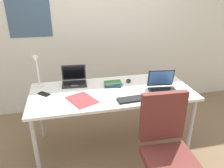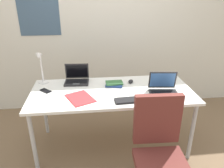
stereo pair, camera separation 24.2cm
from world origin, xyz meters
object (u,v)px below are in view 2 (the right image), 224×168
object	(u,v)px
external_keyboard	(131,100)
office_chair	(159,162)
laptop_near_lamp	(77,79)
laptop_front_right	(163,89)
desk_lamp	(41,68)
cell_phone	(46,91)
paper_folder_front_right	(80,98)
computer_mouse	(131,81)
book_stack	(114,84)

from	to	relation	value
external_keyboard	office_chair	xyz separation A→B (m)	(0.16, -0.51, -0.35)
laptop_near_lamp	laptop_front_right	xyz separation A→B (m)	(0.95, -0.41, 0.00)
desk_lamp	external_keyboard	size ratio (longest dim) A/B	1.21
cell_phone	paper_folder_front_right	size ratio (longest dim) A/B	0.44
laptop_front_right	office_chair	world-z (taller)	office_chair
computer_mouse	paper_folder_front_right	bearing A→B (deg)	-128.53
laptop_near_lamp	paper_folder_front_right	xyz separation A→B (m)	(0.05, -0.44, -0.04)
book_stack	desk_lamp	bearing A→B (deg)	170.02
laptop_near_lamp	external_keyboard	distance (m)	0.79
computer_mouse	laptop_near_lamp	bearing A→B (deg)	-166.39
paper_folder_front_right	laptop_near_lamp	bearing A→B (deg)	96.17
external_keyboard	computer_mouse	xyz separation A→B (m)	(0.08, 0.46, 0.01)
computer_mouse	office_chair	world-z (taller)	office_chair
cell_phone	external_keyboard	bearing A→B (deg)	-65.67
external_keyboard	office_chair	bearing A→B (deg)	-75.79
office_chair	cell_phone	bearing A→B (deg)	141.66
external_keyboard	book_stack	bearing A→B (deg)	104.19
desk_lamp	laptop_front_right	size ratio (longest dim) A/B	1.23
laptop_front_right	external_keyboard	xyz separation A→B (m)	(-0.38, -0.13, -0.04)
external_keyboard	desk_lamp	bearing A→B (deg)	147.22
desk_lamp	paper_folder_front_right	bearing A→B (deg)	-43.74
laptop_front_right	external_keyboard	distance (m)	0.41
laptop_front_right	book_stack	world-z (taller)	laptop_front_right
laptop_near_lamp	computer_mouse	xyz separation A→B (m)	(0.65, -0.09, -0.03)
laptop_near_lamp	external_keyboard	xyz separation A→B (m)	(0.56, -0.55, -0.03)
desk_lamp	paper_folder_front_right	xyz separation A→B (m)	(0.45, -0.43, -0.19)
external_keyboard	laptop_front_right	bearing A→B (deg)	15.69
desk_lamp	paper_folder_front_right	world-z (taller)	desk_lamp
laptop_front_right	computer_mouse	world-z (taller)	laptop_front_right
desk_lamp	laptop_near_lamp	bearing A→B (deg)	1.01
paper_folder_front_right	office_chair	world-z (taller)	office_chair
computer_mouse	cell_phone	xyz separation A→B (m)	(-0.99, -0.13, -0.01)
desk_lamp	book_stack	world-z (taller)	desk_lamp
computer_mouse	paper_folder_front_right	size ratio (longest dim) A/B	0.31
external_keyboard	paper_folder_front_right	world-z (taller)	external_keyboard
laptop_near_lamp	computer_mouse	world-z (taller)	laptop_near_lamp
desk_lamp	book_stack	xyz separation A→B (m)	(0.84, -0.15, -0.17)
cell_phone	office_chair	world-z (taller)	office_chair
desk_lamp	cell_phone	bearing A→B (deg)	-73.44
laptop_near_lamp	computer_mouse	size ratio (longest dim) A/B	3.10
desk_lamp	laptop_front_right	distance (m)	1.42
external_keyboard	book_stack	world-z (taller)	book_stack
book_stack	office_chair	xyz separation A→B (m)	(0.29, -0.91, -0.37)
cell_phone	book_stack	distance (m)	0.78
desk_lamp	computer_mouse	bearing A→B (deg)	-4.42
laptop_front_right	desk_lamp	bearing A→B (deg)	163.19
paper_folder_front_right	laptop_front_right	bearing A→B (deg)	1.45
laptop_near_lamp	office_chair	size ratio (longest dim) A/B	0.31
desk_lamp	laptop_front_right	bearing A→B (deg)	-16.81
laptop_near_lamp	office_chair	distance (m)	1.34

